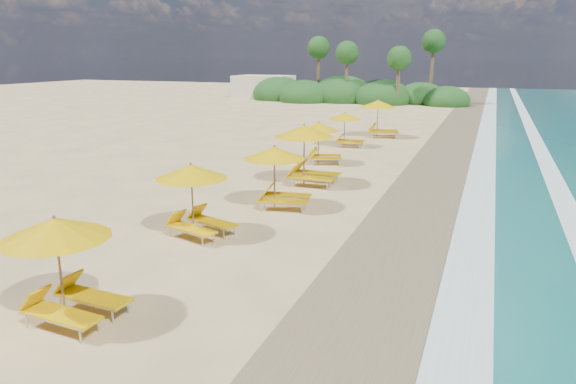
# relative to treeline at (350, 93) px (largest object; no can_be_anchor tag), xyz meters

# --- Properties ---
(ground) EXTENTS (160.00, 160.00, 0.00)m
(ground) POSITION_rel_treeline_xyz_m (9.94, -45.51, -1.00)
(ground) COLOR #D9C07F
(ground) RESTS_ON ground
(wet_sand) EXTENTS (4.00, 160.00, 0.01)m
(wet_sand) POSITION_rel_treeline_xyz_m (13.94, -45.51, -0.99)
(wet_sand) COLOR #877650
(wet_sand) RESTS_ON ground
(surf_foam) EXTENTS (4.00, 160.00, 0.01)m
(surf_foam) POSITION_rel_treeline_xyz_m (16.64, -45.51, -0.97)
(surf_foam) COLOR white
(surf_foam) RESTS_ON ground
(station_3) EXTENTS (2.49, 2.32, 2.24)m
(station_3) POSITION_rel_treeline_xyz_m (7.84, -52.56, 0.26)
(station_3) COLOR olive
(station_3) RESTS_ON ground
(station_4) EXTENTS (2.81, 2.73, 2.23)m
(station_4) POSITION_rel_treeline_xyz_m (7.57, -47.03, 0.25)
(station_4) COLOR olive
(station_4) RESTS_ON ground
(station_5) EXTENTS (2.71, 2.58, 2.26)m
(station_5) POSITION_rel_treeline_xyz_m (8.76, -43.35, 0.27)
(station_5) COLOR olive
(station_5) RESTS_ON ground
(station_6) EXTENTS (2.77, 2.56, 2.57)m
(station_6) POSITION_rel_treeline_xyz_m (8.60, -39.68, 0.44)
(station_6) COLOR olive
(station_6) RESTS_ON ground
(station_7) EXTENTS (2.72, 2.68, 2.11)m
(station_7) POSITION_rel_treeline_xyz_m (7.77, -35.25, 0.19)
(station_7) COLOR olive
(station_7) RESTS_ON ground
(station_8) EXTENTS (2.36, 2.22, 2.07)m
(station_8) POSITION_rel_treeline_xyz_m (7.66, -29.92, 0.16)
(station_8) COLOR olive
(station_8) RESTS_ON ground
(station_9) EXTENTS (3.08, 2.96, 2.51)m
(station_9) POSITION_rel_treeline_xyz_m (8.76, -25.48, 0.41)
(station_9) COLOR olive
(station_9) RESTS_ON ground
(treeline) EXTENTS (25.80, 8.80, 9.74)m
(treeline) POSITION_rel_treeline_xyz_m (0.00, 0.00, 0.00)
(treeline) COLOR #163D14
(treeline) RESTS_ON ground
(beach_building) EXTENTS (7.00, 5.00, 2.80)m
(beach_building) POSITION_rel_treeline_xyz_m (-12.06, 2.49, 0.40)
(beach_building) COLOR beige
(beach_building) RESTS_ON ground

